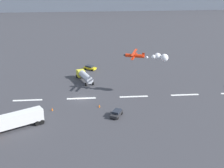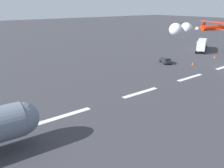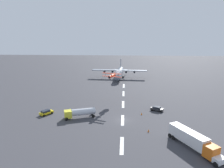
% 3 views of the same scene
% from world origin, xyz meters
% --- Properties ---
extents(ground_plane, '(440.00, 440.00, 0.00)m').
position_xyz_m(ground_plane, '(0.00, 0.00, 0.00)').
color(ground_plane, '#38383D').
rests_on(ground_plane, ground).
extents(runway_stripe_3, '(8.00, 0.90, 0.01)m').
position_xyz_m(runway_stripe_3, '(-14.73, 0.00, 0.01)').
color(runway_stripe_3, white).
rests_on(runway_stripe_3, ground).
extents(runway_stripe_4, '(8.00, 0.90, 0.01)m').
position_xyz_m(runway_stripe_4, '(0.00, 0.00, 0.01)').
color(runway_stripe_4, white).
rests_on(runway_stripe_4, ground).
extents(runway_stripe_5, '(8.00, 0.90, 0.01)m').
position_xyz_m(runway_stripe_5, '(14.73, 0.00, 0.01)').
color(runway_stripe_5, white).
rests_on(runway_stripe_5, ground).
extents(runway_stripe_6, '(8.00, 0.90, 0.01)m').
position_xyz_m(runway_stripe_6, '(29.45, 0.00, 0.01)').
color(runway_stripe_6, white).
rests_on(runway_stripe_6, ground).
extents(runway_stripe_7, '(8.00, 0.90, 0.01)m').
position_xyz_m(runway_stripe_7, '(44.18, 0.00, 0.01)').
color(runway_stripe_7, white).
rests_on(runway_stripe_7, ground).
extents(cargo_transport_plane, '(29.56, 33.73, 10.96)m').
position_xyz_m(cargo_transport_plane, '(63.77, 2.93, 3.25)').
color(cargo_transport_plane, slate).
rests_on(cargo_transport_plane, ground).
extents(stunt_biplane_red, '(12.28, 7.36, 2.21)m').
position_xyz_m(stunt_biplane_red, '(20.33, 2.70, 10.76)').
color(stunt_biplane_red, red).
extents(semi_truck_orange, '(13.84, 9.35, 3.70)m').
position_xyz_m(semi_truck_orange, '(-14.90, -16.06, 2.12)').
color(semi_truck_orange, silver).
rests_on(semi_truck_orange, ground).
extents(fuel_tanker_truck, '(5.77, 9.83, 2.90)m').
position_xyz_m(fuel_tanker_truck, '(0.98, 13.60, 1.75)').
color(fuel_tanker_truck, yellow).
rests_on(fuel_tanker_truck, ground).
extents(followme_car_yellow, '(3.53, 4.61, 1.52)m').
position_xyz_m(followme_car_yellow, '(8.69, -11.64, 0.81)').
color(followme_car_yellow, '#262628').
rests_on(followme_car_yellow, ground).
extents(airport_staff_sedan, '(4.58, 4.07, 1.52)m').
position_xyz_m(airport_staff_sedan, '(2.87, 25.09, 0.81)').
color(airport_staff_sedan, yellow).
rests_on(airport_staff_sedan, ground).
extents(traffic_cone_near, '(0.44, 0.44, 0.75)m').
position_xyz_m(traffic_cone_near, '(-7.38, -7.02, 0.38)').
color(traffic_cone_near, orange).
rests_on(traffic_cone_near, ground).
extents(traffic_cone_far, '(0.44, 0.44, 0.75)m').
position_xyz_m(traffic_cone_far, '(4.71, -6.14, 0.38)').
color(traffic_cone_far, orange).
rests_on(traffic_cone_far, ground).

